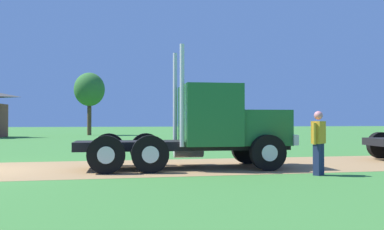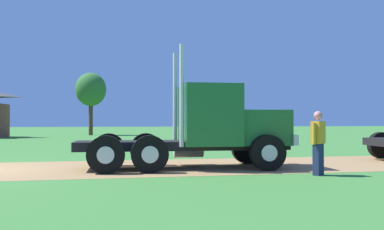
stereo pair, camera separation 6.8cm
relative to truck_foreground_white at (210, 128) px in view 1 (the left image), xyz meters
name	(u,v)px [view 1 (the left image)]	position (x,y,z in m)	size (l,w,h in m)	color
truck_foreground_white	(210,128)	(0.00, 0.00, 0.00)	(6.90, 2.82, 3.82)	black
visitor_walking_mid	(318,141)	(2.46, -2.49, -0.31)	(0.49, 0.44, 1.78)	gold
tree_mid	(89,90)	(-4.73, 33.57, 3.54)	(3.24, 3.24, 6.65)	#513823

